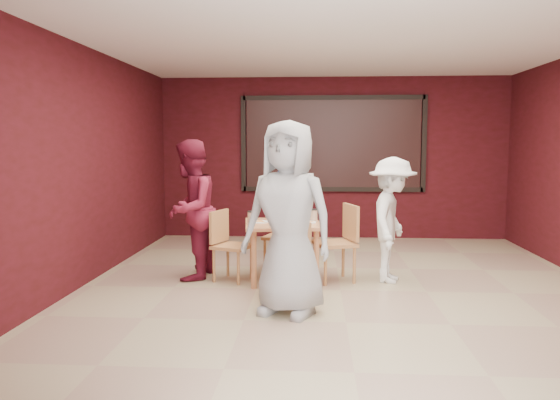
# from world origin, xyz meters

# --- Properties ---
(floor) EXTENTS (7.00, 7.00, 0.00)m
(floor) POSITION_xyz_m (0.00, 0.00, 0.00)
(floor) COLOR tan
(floor) RESTS_ON ground
(window_blinds) EXTENTS (3.00, 0.02, 1.50)m
(window_blinds) POSITION_xyz_m (0.00, 3.45, 1.65)
(window_blinds) COLOR black
(dining_table) EXTENTS (1.01, 1.01, 0.86)m
(dining_table) POSITION_xyz_m (-0.68, 0.41, 0.63)
(dining_table) COLOR #D18055
(dining_table) RESTS_ON floor
(chair_front) EXTENTS (0.52, 0.52, 0.83)m
(chair_front) POSITION_xyz_m (-0.56, -0.38, 0.47)
(chair_front) COLOR #BA6E48
(chair_front) RESTS_ON floor
(chair_back) EXTENTS (0.51, 0.51, 0.86)m
(chair_back) POSITION_xyz_m (-0.72, 1.11, 0.48)
(chair_back) COLOR #BA6E48
(chair_back) RESTS_ON floor
(chair_left) EXTENTS (0.53, 0.53, 0.85)m
(chair_left) POSITION_xyz_m (-1.35, 0.38, 0.48)
(chair_left) COLOR #BA6E48
(chair_left) RESTS_ON floor
(chair_right) EXTENTS (0.57, 0.57, 0.93)m
(chair_right) POSITION_xyz_m (0.02, 0.44, 0.52)
(chair_right) COLOR #BA6E48
(chair_right) RESTS_ON floor
(diner_front) EXTENTS (1.08, 0.90, 1.88)m
(diner_front) POSITION_xyz_m (-0.55, -0.87, 0.94)
(diner_front) COLOR #A0A0A0
(diner_front) RESTS_ON floor
(diner_back) EXTENTS (0.63, 0.44, 1.64)m
(diner_back) POSITION_xyz_m (-0.63, 1.65, 0.82)
(diner_back) COLOR #2A2F4B
(diner_back) RESTS_ON floor
(diner_left) EXTENTS (0.75, 0.90, 1.71)m
(diner_left) POSITION_xyz_m (-1.82, 0.44, 0.85)
(diner_left) COLOR maroon
(diner_left) RESTS_ON floor
(diner_right) EXTENTS (0.80, 1.08, 1.50)m
(diner_right) POSITION_xyz_m (0.62, 0.44, 0.75)
(diner_right) COLOR white
(diner_right) RESTS_ON floor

